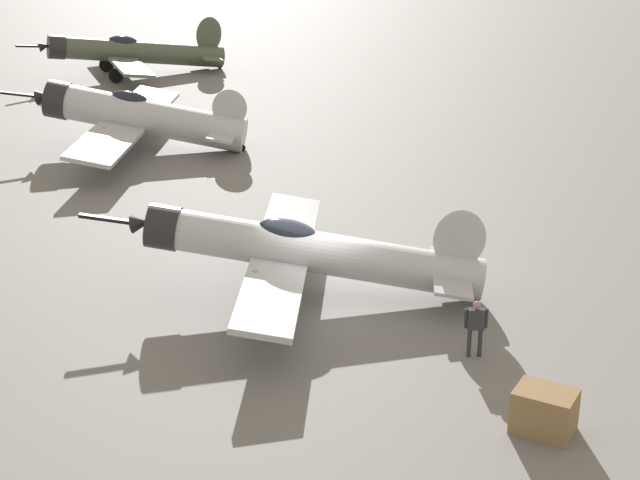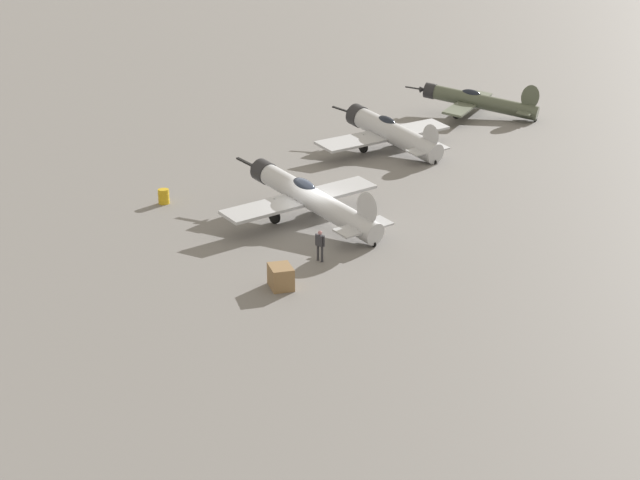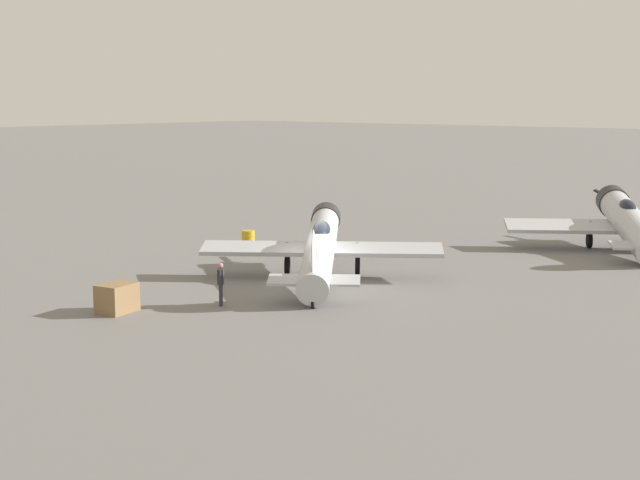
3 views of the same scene
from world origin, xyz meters
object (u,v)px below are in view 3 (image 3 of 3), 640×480
(airplane_mid_apron, at_px, (628,223))
(equipment_crate, at_px, (117,298))
(fuel_drum, at_px, (248,239))
(airplane_foreground, at_px, (321,246))
(ground_crew_mechanic, at_px, (221,280))

(airplane_mid_apron, height_order, equipment_crate, airplane_mid_apron)
(airplane_mid_apron, height_order, fuel_drum, airplane_mid_apron)
(airplane_foreground, height_order, fuel_drum, airplane_foreground)
(ground_crew_mechanic, bearing_deg, airplane_foreground, 49.07)
(airplane_foreground, xyz_separation_m, ground_crew_mechanic, (0.13, -5.81, -0.49))
(airplane_foreground, distance_m, airplane_mid_apron, 16.92)
(equipment_crate, bearing_deg, airplane_foreground, 78.12)
(ground_crew_mechanic, xyz_separation_m, fuel_drum, (-8.48, 9.96, -0.52))
(airplane_foreground, xyz_separation_m, equipment_crate, (-1.88, -8.93, -0.94))
(airplane_mid_apron, relative_size, fuel_drum, 12.21)
(airplane_mid_apron, distance_m, ground_crew_mechanic, 22.33)
(airplane_foreground, xyz_separation_m, fuel_drum, (-8.35, 4.15, -1.01))
(airplane_mid_apron, distance_m, equipment_crate, 25.94)
(ground_crew_mechanic, bearing_deg, equipment_crate, -165.08)
(fuel_drum, bearing_deg, ground_crew_mechanic, -49.58)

